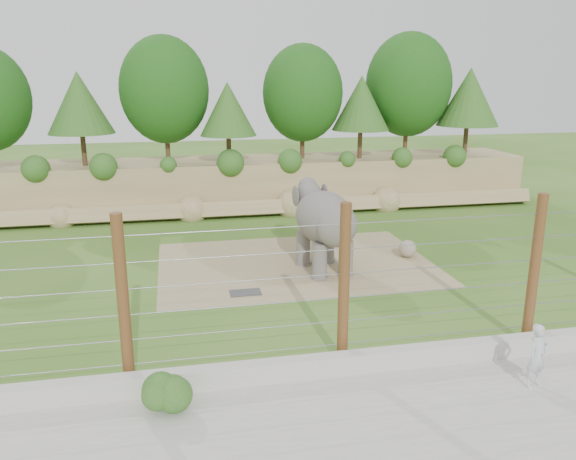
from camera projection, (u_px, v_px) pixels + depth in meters
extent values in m
plane|color=#3A651B|center=(301.00, 294.00, 17.93)|extent=(90.00, 90.00, 0.00)
cube|color=#947B56|center=(246.00, 183.00, 29.88)|extent=(30.00, 4.00, 2.50)
cube|color=#947B56|center=(253.00, 209.00, 27.94)|extent=(30.00, 1.37, 1.07)
cylinder|color=#3F2B19|center=(84.00, 149.00, 27.30)|extent=(0.24, 0.24, 1.58)
sphere|color=#124F15|center=(79.00, 105.00, 26.74)|extent=(3.60, 3.60, 3.60)
cylinder|color=#3F2B19|center=(167.00, 143.00, 28.51)|extent=(0.24, 0.24, 1.92)
sphere|color=#124F15|center=(164.00, 90.00, 27.81)|extent=(4.40, 4.40, 4.40)
cylinder|color=#3F2B19|center=(229.00, 149.00, 28.03)|extent=(0.24, 0.24, 1.40)
sphere|color=#124F15|center=(228.00, 111.00, 27.53)|extent=(3.20, 3.20, 3.20)
cylinder|color=#3F2B19|center=(302.00, 141.00, 29.70)|extent=(0.24, 0.24, 1.82)
sphere|color=#124F15|center=(303.00, 93.00, 29.04)|extent=(4.16, 4.16, 4.16)
cylinder|color=#3F2B19|center=(360.00, 144.00, 29.76)|extent=(0.24, 0.24, 1.50)
sphere|color=#124F15|center=(361.00, 105.00, 29.21)|extent=(3.44, 3.44, 3.44)
cylinder|color=#3F2B19|center=(406.00, 136.00, 31.22)|extent=(0.24, 0.24, 2.03)
sphere|color=#124F15|center=(408.00, 85.00, 30.48)|extent=(4.64, 4.64, 4.64)
cylinder|color=#3F2B19|center=(465.00, 141.00, 30.72)|extent=(0.24, 0.24, 1.64)
sphere|color=#124F15|center=(469.00, 99.00, 30.12)|extent=(3.76, 3.76, 3.76)
cube|color=tan|center=(296.00, 263.00, 20.86)|extent=(10.00, 7.00, 0.02)
cube|color=#262628|center=(245.00, 293.00, 18.00)|extent=(1.00, 0.60, 0.03)
sphere|color=gray|center=(408.00, 249.00, 21.49)|extent=(0.67, 0.67, 0.67)
cube|color=#ACA89F|center=(348.00, 363.00, 13.15)|extent=(26.00, 0.35, 0.50)
cube|color=#ACA89F|center=(378.00, 422.00, 11.32)|extent=(26.00, 4.00, 0.01)
cylinder|color=#50321B|center=(123.00, 302.00, 12.18)|extent=(0.26, 0.26, 4.00)
cylinder|color=#50321B|center=(344.00, 286.00, 13.15)|extent=(0.26, 0.26, 4.00)
cylinder|color=#50321B|center=(534.00, 271.00, 14.13)|extent=(0.26, 0.26, 4.00)
cylinder|color=gray|center=(342.00, 344.00, 13.55)|extent=(20.00, 0.02, 0.02)
cylinder|color=gray|center=(343.00, 321.00, 13.39)|extent=(20.00, 0.02, 0.02)
cylinder|color=gray|center=(344.00, 298.00, 13.23)|extent=(20.00, 0.02, 0.02)
cylinder|color=gray|center=(344.00, 274.00, 13.07)|extent=(20.00, 0.02, 0.02)
cylinder|color=gray|center=(345.00, 249.00, 12.91)|extent=(20.00, 0.02, 0.02)
cylinder|color=gray|center=(346.00, 224.00, 12.76)|extent=(20.00, 0.02, 0.02)
sphere|color=#2F5E20|center=(164.00, 396.00, 11.53)|extent=(0.77, 0.77, 0.77)
imported|color=#A4A8AD|center=(537.00, 356.00, 12.42)|extent=(0.63, 0.50, 1.50)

